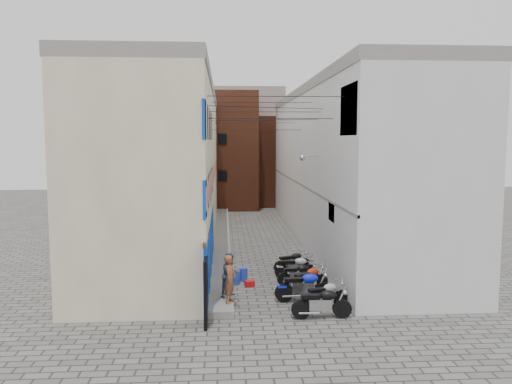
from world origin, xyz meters
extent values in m
plane|color=#53514E|center=(0.00, 0.00, 0.00)|extent=(90.00, 90.00, 0.00)
cube|color=gray|center=(-2.05, 13.00, 0.12)|extent=(0.90, 26.00, 0.25)
cube|color=#C6B695|center=(-5.00, 13.00, 4.25)|extent=(5.00, 26.00, 8.50)
cube|color=tan|center=(-2.54, 13.00, 4.00)|extent=(0.10, 26.00, 0.80)
cube|color=#0C3DB9|center=(-2.53, 4.90, 1.30)|extent=(0.12, 10.20, 2.40)
cube|color=#0C3DB9|center=(-2.55, 4.90, 5.30)|extent=(0.10, 10.20, 4.00)
cube|color=gray|center=(-5.00, 13.00, 8.75)|extent=(5.10, 26.00, 0.50)
cube|color=black|center=(-2.52, -0.40, 1.10)|extent=(0.10, 1.20, 2.20)
cube|color=silver|center=(5.00, 13.00, 4.25)|extent=(5.00, 26.00, 8.50)
cube|color=#0C3DB9|center=(2.55, 1.50, 7.00)|extent=(0.10, 2.40, 1.80)
cube|color=white|center=(2.56, 4.00, 3.00)|extent=(0.08, 1.00, 0.70)
cylinder|color=#B2B2B7|center=(2.15, 7.00, 5.20)|extent=(0.80, 0.06, 0.06)
sphere|color=#B2B2B7|center=(1.75, 7.00, 5.10)|extent=(0.28, 0.28, 0.28)
cube|color=gray|center=(5.00, 13.00, 8.75)|extent=(5.10, 26.00, 0.50)
cube|color=gray|center=(2.54, 13.00, 3.40)|extent=(0.10, 26.00, 0.12)
cube|color=brown|center=(-2.00, 28.00, 5.00)|extent=(6.00, 6.00, 10.00)
cube|color=brown|center=(3.00, 30.00, 4.00)|extent=(5.00, 6.00, 8.00)
cube|color=gray|center=(0.00, 34.00, 5.50)|extent=(8.00, 5.00, 11.00)
cube|color=black|center=(0.00, 25.20, 1.20)|extent=(2.00, 0.30, 2.40)
cylinder|color=black|center=(0.00, 2.00, 7.50)|extent=(5.20, 0.02, 0.02)
cylinder|color=black|center=(0.00, 4.00, 6.80)|extent=(5.20, 0.02, 0.02)
cylinder|color=black|center=(0.00, 6.50, 7.20)|extent=(5.20, 0.02, 0.02)
cylinder|color=black|center=(0.00, 9.00, 7.80)|extent=(5.20, 0.02, 0.02)
cylinder|color=black|center=(0.00, 12.00, 6.50)|extent=(5.20, 0.02, 0.02)
cylinder|color=black|center=(0.00, 15.00, 7.00)|extent=(5.20, 0.02, 0.02)
cylinder|color=black|center=(0.00, 5.00, 7.30)|extent=(5.65, 2.07, 0.02)
cylinder|color=black|center=(0.00, 8.00, 6.90)|extent=(5.80, 1.58, 0.02)
imported|color=brown|center=(-1.73, 1.00, 1.09)|extent=(0.57, 0.71, 1.69)
imported|color=#364052|center=(-1.70, 1.67, 1.05)|extent=(0.98, 0.99, 1.61)
cylinder|color=blue|center=(-1.45, 4.07, 0.27)|extent=(0.36, 0.36, 0.54)
cylinder|color=blue|center=(-1.11, 4.52, 0.27)|extent=(0.36, 0.36, 0.55)
cube|color=red|center=(-0.89, 3.69, 0.12)|extent=(0.43, 0.35, 0.24)
camera|label=1|loc=(-1.92, -16.08, 5.94)|focal=35.00mm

